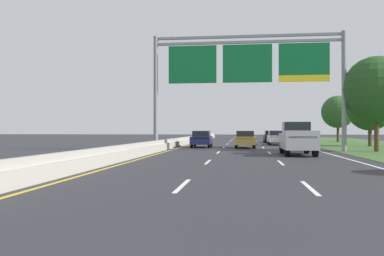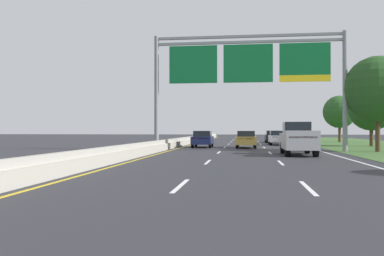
{
  "view_description": "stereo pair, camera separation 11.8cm",
  "coord_description": "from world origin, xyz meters",
  "px_view_note": "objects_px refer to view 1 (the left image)",
  "views": [
    {
      "loc": [
        -0.06,
        -1.57,
        1.67
      ],
      "look_at": [
        -2.77,
        20.25,
        1.77
      ],
      "focal_mm": 38.27,
      "sensor_mm": 36.0,
      "label": 1
    },
    {
      "loc": [
        0.06,
        -1.56,
        1.67
      ],
      "look_at": [
        -2.77,
        20.25,
        1.77
      ],
      "focal_mm": 38.27,
      "sensor_mm": 36.0,
      "label": 2
    }
  ],
  "objects_px": {
    "car_gold_centre_lane_sedan": "(245,139)",
    "roadside_tree_far": "(370,108)",
    "roadside_tree_mid": "(377,89)",
    "car_white_right_lane_sedan": "(276,137)",
    "roadside_tree_distant": "(338,112)",
    "pickup_truck_silver": "(297,139)",
    "car_navy_left_lane_sedan": "(202,139)",
    "overhead_sign_gantry": "(247,68)",
    "car_black_right_lane_sedan": "(271,136)"
  },
  "relations": [
    {
      "from": "car_navy_left_lane_sedan",
      "to": "car_gold_centre_lane_sedan",
      "type": "distance_m",
      "value": 4.1
    },
    {
      "from": "overhead_sign_gantry",
      "to": "car_white_right_lane_sedan",
      "type": "bearing_deg",
      "value": 76.42
    },
    {
      "from": "roadside_tree_mid",
      "to": "car_white_right_lane_sedan",
      "type": "bearing_deg",
      "value": 114.92
    },
    {
      "from": "car_gold_centre_lane_sedan",
      "to": "roadside_tree_far",
      "type": "height_order",
      "value": "roadside_tree_far"
    },
    {
      "from": "overhead_sign_gantry",
      "to": "roadside_tree_distant",
      "type": "bearing_deg",
      "value": 63.56
    },
    {
      "from": "pickup_truck_silver",
      "to": "car_navy_left_lane_sedan",
      "type": "bearing_deg",
      "value": 35.23
    },
    {
      "from": "car_black_right_lane_sedan",
      "to": "pickup_truck_silver",
      "type": "bearing_deg",
      "value": 179.83
    },
    {
      "from": "overhead_sign_gantry",
      "to": "car_black_right_lane_sedan",
      "type": "bearing_deg",
      "value": 81.15
    },
    {
      "from": "roadside_tree_distant",
      "to": "pickup_truck_silver",
      "type": "bearing_deg",
      "value": -107.32
    },
    {
      "from": "car_navy_left_lane_sedan",
      "to": "roadside_tree_distant",
      "type": "distance_m",
      "value": 25.43
    },
    {
      "from": "car_white_right_lane_sedan",
      "to": "roadside_tree_mid",
      "type": "height_order",
      "value": "roadside_tree_mid"
    },
    {
      "from": "pickup_truck_silver",
      "to": "roadside_tree_mid",
      "type": "distance_m",
      "value": 8.74
    },
    {
      "from": "car_navy_left_lane_sedan",
      "to": "car_black_right_lane_sedan",
      "type": "xyz_separation_m",
      "value": [
        7.5,
        14.85,
        0.0
      ]
    },
    {
      "from": "car_gold_centre_lane_sedan",
      "to": "roadside_tree_mid",
      "type": "bearing_deg",
      "value": -120.01
    },
    {
      "from": "roadside_tree_mid",
      "to": "pickup_truck_silver",
      "type": "bearing_deg",
      "value": -144.67
    },
    {
      "from": "car_navy_left_lane_sedan",
      "to": "roadside_tree_distant",
      "type": "xyz_separation_m",
      "value": [
        16.71,
        18.88,
        3.29
      ]
    },
    {
      "from": "car_navy_left_lane_sedan",
      "to": "roadside_tree_mid",
      "type": "relative_size",
      "value": 0.61
    },
    {
      "from": "car_black_right_lane_sedan",
      "to": "roadside_tree_mid",
      "type": "xyz_separation_m",
      "value": [
        6.44,
        -21.0,
        3.93
      ]
    },
    {
      "from": "overhead_sign_gantry",
      "to": "roadside_tree_mid",
      "type": "xyz_separation_m",
      "value": [
        9.72,
        0.07,
        -1.79
      ]
    },
    {
      "from": "car_white_right_lane_sedan",
      "to": "car_gold_centre_lane_sedan",
      "type": "bearing_deg",
      "value": 156.88
    },
    {
      "from": "overhead_sign_gantry",
      "to": "car_black_right_lane_sedan",
      "type": "relative_size",
      "value": 3.42
    },
    {
      "from": "overhead_sign_gantry",
      "to": "pickup_truck_silver",
      "type": "relative_size",
      "value": 2.78
    },
    {
      "from": "car_navy_left_lane_sedan",
      "to": "roadside_tree_distant",
      "type": "relative_size",
      "value": 0.7
    },
    {
      "from": "car_navy_left_lane_sedan",
      "to": "roadside_tree_mid",
      "type": "height_order",
      "value": "roadside_tree_mid"
    },
    {
      "from": "car_black_right_lane_sedan",
      "to": "car_gold_centre_lane_sedan",
      "type": "relative_size",
      "value": 1.0
    },
    {
      "from": "overhead_sign_gantry",
      "to": "car_navy_left_lane_sedan",
      "type": "relative_size",
      "value": 3.41
    },
    {
      "from": "overhead_sign_gantry",
      "to": "car_navy_left_lane_sedan",
      "type": "xyz_separation_m",
      "value": [
        -4.22,
        6.23,
        -5.72
      ]
    },
    {
      "from": "pickup_truck_silver",
      "to": "car_navy_left_lane_sedan",
      "type": "height_order",
      "value": "pickup_truck_silver"
    },
    {
      "from": "car_gold_centre_lane_sedan",
      "to": "roadside_tree_mid",
      "type": "height_order",
      "value": "roadside_tree_mid"
    },
    {
      "from": "roadside_tree_far",
      "to": "car_white_right_lane_sedan",
      "type": "bearing_deg",
      "value": 161.15
    },
    {
      "from": "roadside_tree_far",
      "to": "roadside_tree_distant",
      "type": "bearing_deg",
      "value": 89.59
    },
    {
      "from": "overhead_sign_gantry",
      "to": "car_gold_centre_lane_sedan",
      "type": "xyz_separation_m",
      "value": [
        -0.14,
        5.78,
        -5.72
      ]
    },
    {
      "from": "car_gold_centre_lane_sedan",
      "to": "roadside_tree_distant",
      "type": "xyz_separation_m",
      "value": [
        12.63,
        19.33,
        3.29
      ]
    },
    {
      "from": "car_gold_centre_lane_sedan",
      "to": "roadside_tree_far",
      "type": "bearing_deg",
      "value": -68.45
    },
    {
      "from": "overhead_sign_gantry",
      "to": "car_gold_centre_lane_sedan",
      "type": "relative_size",
      "value": 3.42
    },
    {
      "from": "car_navy_left_lane_sedan",
      "to": "roadside_tree_mid",
      "type": "xyz_separation_m",
      "value": [
        13.94,
        -6.15,
        3.93
      ]
    },
    {
      "from": "car_white_right_lane_sedan",
      "to": "roadside_tree_far",
      "type": "bearing_deg",
      "value": -108.54
    },
    {
      "from": "overhead_sign_gantry",
      "to": "pickup_truck_silver",
      "type": "xyz_separation_m",
      "value": [
        3.25,
        -4.51,
        -5.47
      ]
    },
    {
      "from": "car_black_right_lane_sedan",
      "to": "roadside_tree_far",
      "type": "height_order",
      "value": "roadside_tree_far"
    },
    {
      "from": "overhead_sign_gantry",
      "to": "car_navy_left_lane_sedan",
      "type": "distance_m",
      "value": 9.45
    },
    {
      "from": "pickup_truck_silver",
      "to": "car_gold_centre_lane_sedan",
      "type": "xyz_separation_m",
      "value": [
        -3.39,
        10.29,
        -0.26
      ]
    },
    {
      "from": "pickup_truck_silver",
      "to": "car_black_right_lane_sedan",
      "type": "xyz_separation_m",
      "value": [
        0.03,
        25.59,
        -0.26
      ]
    },
    {
      "from": "car_black_right_lane_sedan",
      "to": "roadside_tree_mid",
      "type": "bearing_deg",
      "value": -163.06
    },
    {
      "from": "car_white_right_lane_sedan",
      "to": "car_black_right_lane_sedan",
      "type": "bearing_deg",
      "value": 0.74
    },
    {
      "from": "pickup_truck_silver",
      "to": "car_white_right_lane_sedan",
      "type": "distance_m",
      "value": 18.32
    },
    {
      "from": "car_gold_centre_lane_sedan",
      "to": "roadside_tree_distant",
      "type": "relative_size",
      "value": 0.7
    },
    {
      "from": "overhead_sign_gantry",
      "to": "roadside_tree_far",
      "type": "relative_size",
      "value": 2.47
    },
    {
      "from": "car_navy_left_lane_sedan",
      "to": "overhead_sign_gantry",
      "type": "bearing_deg",
      "value": -146.58
    },
    {
      "from": "car_white_right_lane_sedan",
      "to": "roadside_tree_distant",
      "type": "distance_m",
      "value": 14.91
    },
    {
      "from": "overhead_sign_gantry",
      "to": "roadside_tree_distant",
      "type": "relative_size",
      "value": 2.38
    }
  ]
}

